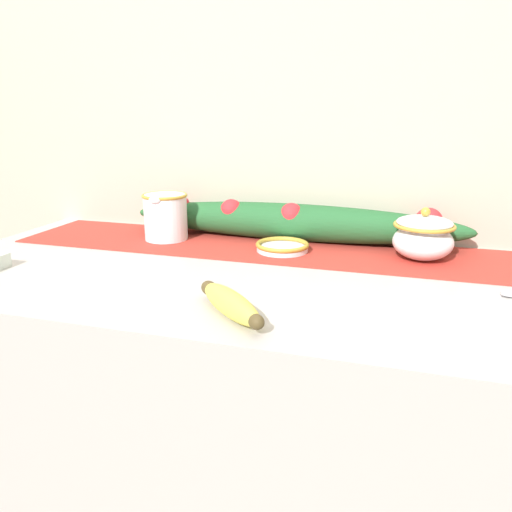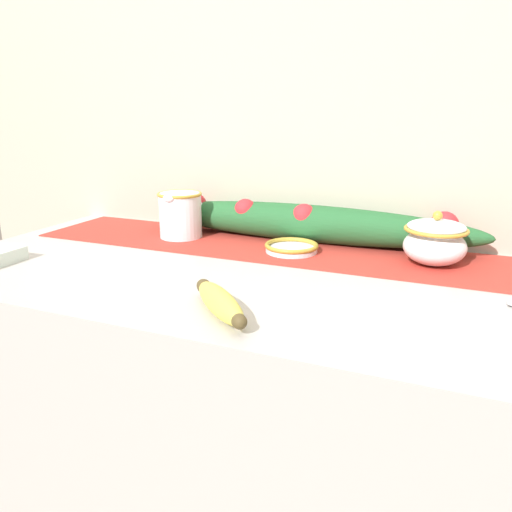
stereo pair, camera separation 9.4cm
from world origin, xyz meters
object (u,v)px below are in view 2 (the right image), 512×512
object	(u,v)px
sugar_bowl	(435,241)
banana	(220,302)
cream_pitcher	(181,213)
spoon	(509,303)
small_dish	(293,248)

from	to	relation	value
sugar_bowl	banana	bearing A→B (deg)	-126.27
cream_pitcher	sugar_bowl	xyz separation A→B (m)	(0.61, -0.00, -0.01)
sugar_bowl	banana	xyz separation A→B (m)	(-0.30, -0.41, -0.03)
cream_pitcher	spoon	world-z (taller)	cream_pitcher
sugar_bowl	small_dish	world-z (taller)	sugar_bowl
small_dish	spoon	bearing A→B (deg)	-20.66
small_dish	banana	size ratio (longest dim) A/B	0.77
cream_pitcher	sugar_bowl	world-z (taller)	cream_pitcher
sugar_bowl	spoon	size ratio (longest dim) A/B	0.72
cream_pitcher	spoon	bearing A→B (deg)	-14.24
sugar_bowl	small_dish	size ratio (longest dim) A/B	1.05
small_dish	banana	distance (m)	0.38
cream_pitcher	spoon	xyz separation A→B (m)	(0.75, -0.19, -0.06)
small_dish	spoon	world-z (taller)	small_dish
small_dish	spoon	distance (m)	0.47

